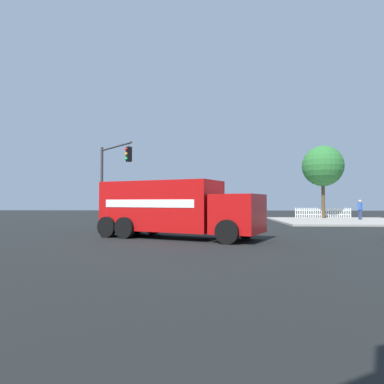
{
  "coord_description": "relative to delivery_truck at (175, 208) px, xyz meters",
  "views": [
    {
      "loc": [
        -0.73,
        18.23,
        1.74
      ],
      "look_at": [
        -0.03,
        1.59,
        2.18
      ],
      "focal_mm": 33.22,
      "sensor_mm": 36.0,
      "label": 1
    }
  ],
  "objects": [
    {
      "name": "traffic_light_primary",
      "position": [
        5.21,
        -7.69,
        2.39
      ],
      "size": [
        3.09,
        3.65,
        5.73
      ],
      "color": "#38383D",
      "rests_on": "ground"
    },
    {
      "name": "pedestrian_near_corner",
      "position": [
        -14.94,
        -14.82,
        -0.29
      ],
      "size": [
        0.35,
        0.48,
        1.74
      ],
      "color": "navy",
      "rests_on": "sidewalk_corner_near"
    },
    {
      "name": "ground_plane",
      "position": [
        -0.82,
        -1.38,
        -1.42
      ],
      "size": [
        100.0,
        100.0,
        0.0
      ],
      "primitive_type": "plane",
      "color": "black"
    },
    {
      "name": "picket_fence_run",
      "position": [
        -13.09,
        -19.01,
        -0.8
      ],
      "size": [
        5.5,
        0.05,
        0.95
      ],
      "color": "white",
      "rests_on": "sidewalk_corner_near"
    },
    {
      "name": "delivery_truck",
      "position": [
        0.0,
        0.0,
        0.0
      ],
      "size": [
        8.06,
        5.47,
        2.7
      ],
      "color": "red",
      "rests_on": "ground"
    },
    {
      "name": "shade_tree_near",
      "position": [
        -12.72,
        -17.76,
        3.72
      ],
      "size": [
        3.92,
        3.92,
        6.98
      ],
      "color": "brown",
      "rests_on": "sidewalk_corner_near"
    },
    {
      "name": "sidewalk_corner_near",
      "position": [
        -13.09,
        -13.65,
        -1.35
      ],
      "size": [
        11.21,
        11.21,
        0.14
      ],
      "primitive_type": "cube",
      "color": "#9E998E",
      "rests_on": "ground"
    }
  ]
}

